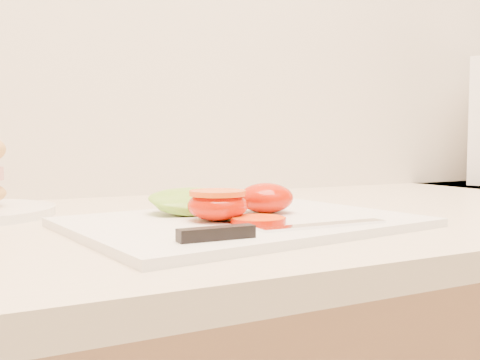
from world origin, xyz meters
name	(u,v)px	position (x,y,z in m)	size (l,w,h in m)	color
cutting_board	(244,222)	(-0.52, 1.58, 0.94)	(0.39, 0.28, 0.01)	white
tomato_half_dome	(266,198)	(-0.47, 1.61, 0.96)	(0.07, 0.07, 0.04)	red
tomato_half_cut	(218,204)	(-0.55, 1.57, 0.96)	(0.07, 0.07, 0.04)	red
tomato_slice_0	(258,220)	(-0.52, 1.53, 0.94)	(0.06, 0.06, 0.01)	#FE5F11
lettuce_leaf_0	(197,202)	(-0.55, 1.66, 0.95)	(0.14, 0.09, 0.03)	#75BF32
knife	(262,230)	(-0.55, 1.47, 0.94)	(0.25, 0.04, 0.01)	silver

